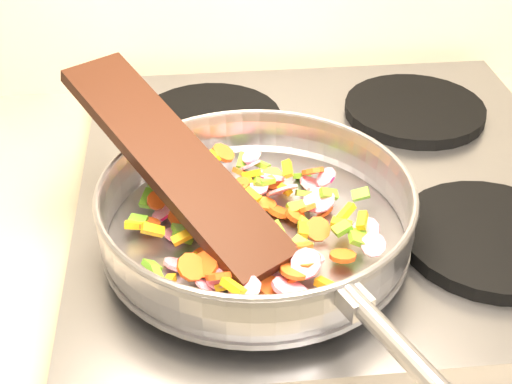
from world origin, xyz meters
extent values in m
cube|color=#939399|center=(-0.70, 1.67, 0.92)|extent=(0.60, 0.60, 0.04)
cylinder|color=black|center=(-0.84, 1.52, 0.95)|extent=(0.19, 0.19, 0.02)
cylinder|color=black|center=(-0.56, 1.52, 0.95)|extent=(0.19, 0.19, 0.02)
cylinder|color=black|center=(-0.84, 1.81, 0.95)|extent=(0.19, 0.19, 0.02)
cylinder|color=black|center=(-0.56, 1.81, 0.95)|extent=(0.19, 0.19, 0.02)
cylinder|color=#9E9EA5|center=(-0.81, 1.54, 0.96)|extent=(0.32, 0.32, 0.01)
torus|color=#9E9EA5|center=(-0.81, 1.54, 0.99)|extent=(0.36, 0.36, 0.06)
torus|color=#9E9EA5|center=(-0.81, 1.54, 1.02)|extent=(0.32, 0.32, 0.01)
cylinder|color=#9E9EA5|center=(-0.71, 1.31, 1.01)|extent=(0.09, 0.18, 0.02)
cube|color=#9E9EA5|center=(-0.74, 1.39, 1.01)|extent=(0.03, 0.04, 0.02)
cube|color=gold|center=(-0.84, 1.45, 0.98)|extent=(0.02, 0.01, 0.02)
cube|color=gold|center=(-0.75, 1.45, 0.97)|extent=(0.02, 0.02, 0.01)
cylinder|color=#D74D17|center=(-0.86, 1.47, 0.98)|extent=(0.03, 0.03, 0.03)
cube|color=gold|center=(-0.83, 1.52, 0.97)|extent=(0.01, 0.02, 0.01)
cylinder|color=#D74D17|center=(-0.82, 1.42, 0.98)|extent=(0.02, 0.03, 0.03)
cube|color=gold|center=(-0.72, 1.53, 0.98)|extent=(0.02, 0.02, 0.01)
cube|color=gold|center=(-0.81, 1.52, 0.97)|extent=(0.02, 0.02, 0.01)
cylinder|color=#D74D17|center=(-0.81, 1.64, 0.97)|extent=(0.03, 0.03, 0.03)
cylinder|color=#E01555|center=(-0.88, 1.60, 0.97)|extent=(0.04, 0.04, 0.02)
cylinder|color=#D74D17|center=(-0.83, 1.67, 0.98)|extent=(0.03, 0.03, 0.02)
cylinder|color=#D74D17|center=(-0.73, 1.48, 0.98)|extent=(0.04, 0.04, 0.01)
cylinder|color=#E01555|center=(-0.89, 1.54, 0.96)|extent=(0.03, 0.03, 0.02)
cylinder|color=#D74D17|center=(-0.85, 1.54, 0.97)|extent=(0.03, 0.02, 0.03)
cube|color=gold|center=(-0.78, 1.47, 0.97)|extent=(0.02, 0.02, 0.01)
cylinder|color=#D74D17|center=(-0.82, 1.60, 0.98)|extent=(0.02, 0.02, 0.01)
cube|color=gold|center=(-0.79, 1.49, 0.97)|extent=(0.03, 0.01, 0.01)
cube|color=#599B21|center=(-0.87, 1.56, 0.97)|extent=(0.02, 0.03, 0.02)
cube|color=#599B21|center=(-0.91, 1.49, 0.97)|extent=(0.02, 0.02, 0.02)
cube|color=#599B21|center=(-0.76, 1.54, 0.97)|extent=(0.02, 0.02, 0.01)
cube|color=gold|center=(-0.80, 1.63, 0.97)|extent=(0.01, 0.02, 0.02)
cylinder|color=#D74D17|center=(-0.76, 1.47, 0.98)|extent=(0.02, 0.03, 0.01)
cube|color=gold|center=(-0.80, 1.62, 0.98)|extent=(0.02, 0.02, 0.02)
cube|color=#599B21|center=(-0.92, 1.60, 0.97)|extent=(0.02, 0.03, 0.01)
cube|color=#599B21|center=(-0.90, 1.47, 0.98)|extent=(0.02, 0.03, 0.01)
cylinder|color=#D74D17|center=(-0.90, 1.61, 0.98)|extent=(0.03, 0.03, 0.02)
cube|color=gold|center=(-0.83, 1.46, 0.98)|extent=(0.02, 0.03, 0.01)
cube|color=gold|center=(-0.71, 1.54, 0.98)|extent=(0.02, 0.02, 0.02)
cylinder|color=#E01555|center=(-0.83, 1.43, 0.98)|extent=(0.04, 0.05, 0.03)
cube|color=#599B21|center=(-0.72, 1.51, 0.98)|extent=(0.02, 0.02, 0.01)
cube|color=gold|center=(-0.80, 1.53, 0.98)|extent=(0.02, 0.03, 0.02)
cube|color=gold|center=(-0.83, 1.58, 0.98)|extent=(0.03, 0.01, 0.02)
cylinder|color=#E01555|center=(-0.76, 1.48, 0.98)|extent=(0.04, 0.04, 0.02)
cube|color=gold|center=(-0.76, 1.52, 0.98)|extent=(0.01, 0.02, 0.01)
cube|color=#599B21|center=(-0.73, 1.59, 0.97)|extent=(0.02, 0.02, 0.02)
cube|color=gold|center=(-0.84, 1.44, 0.99)|extent=(0.02, 0.03, 0.01)
cube|color=#599B21|center=(-0.91, 1.61, 0.99)|extent=(0.02, 0.03, 0.02)
cube|color=gold|center=(-0.93, 1.55, 0.98)|extent=(0.02, 0.01, 0.01)
cylinder|color=#E01555|center=(-0.72, 1.61, 0.98)|extent=(0.03, 0.03, 0.02)
cube|color=#599B21|center=(-0.81, 1.48, 0.98)|extent=(0.02, 0.03, 0.02)
cylinder|color=#D74D17|center=(-0.85, 1.59, 0.97)|extent=(0.03, 0.03, 0.02)
cube|color=gold|center=(-0.77, 1.60, 0.97)|extent=(0.02, 0.02, 0.01)
cube|color=#599B21|center=(-0.71, 1.51, 0.98)|extent=(0.02, 0.01, 0.01)
cylinder|color=#D74D17|center=(-0.80, 1.52, 0.98)|extent=(0.03, 0.03, 0.02)
cylinder|color=#D74D17|center=(-0.87, 1.47, 0.98)|extent=(0.03, 0.03, 0.03)
cube|color=#599B21|center=(-0.81, 1.67, 0.97)|extent=(0.02, 0.03, 0.01)
cube|color=#599B21|center=(-0.86, 1.57, 0.98)|extent=(0.02, 0.02, 0.01)
cylinder|color=#D74D17|center=(-0.91, 1.58, 0.98)|extent=(0.03, 0.02, 0.02)
cylinder|color=#E01555|center=(-0.73, 1.61, 0.97)|extent=(0.05, 0.05, 0.02)
cylinder|color=#D74D17|center=(-0.73, 1.57, 0.96)|extent=(0.03, 0.03, 0.02)
cylinder|color=#D74D17|center=(-0.78, 1.46, 0.98)|extent=(0.03, 0.03, 0.01)
cube|color=#599B21|center=(-0.85, 1.48, 0.98)|extent=(0.02, 0.02, 0.01)
cylinder|color=#D74D17|center=(-0.75, 1.56, 0.98)|extent=(0.03, 0.02, 0.02)
cylinder|color=#E01555|center=(-0.70, 1.49, 0.98)|extent=(0.03, 0.03, 0.02)
cylinder|color=#D74D17|center=(-0.74, 1.53, 0.97)|extent=(0.04, 0.03, 0.03)
cube|color=gold|center=(-0.88, 1.59, 0.97)|extent=(0.01, 0.02, 0.02)
cube|color=#599B21|center=(-0.69, 1.56, 0.99)|extent=(0.02, 0.02, 0.02)
cylinder|color=#D74D17|center=(-0.83, 1.47, 0.99)|extent=(0.03, 0.03, 0.01)
cube|color=gold|center=(-0.70, 1.52, 0.99)|extent=(0.02, 0.02, 0.01)
cylinder|color=#D74D17|center=(-0.87, 1.65, 0.96)|extent=(0.03, 0.03, 0.02)
cylinder|color=#E01555|center=(-0.86, 1.66, 0.98)|extent=(0.04, 0.03, 0.03)
cylinder|color=#E01555|center=(-0.90, 1.58, 0.97)|extent=(0.03, 0.03, 0.02)
cube|color=#599B21|center=(-0.84, 1.62, 0.98)|extent=(0.03, 0.02, 0.02)
cylinder|color=#E01555|center=(-0.78, 1.63, 0.97)|extent=(0.05, 0.05, 0.02)
cylinder|color=#E01555|center=(-0.79, 1.42, 0.97)|extent=(0.04, 0.04, 0.01)
cylinder|color=#E01555|center=(-0.85, 1.46, 0.98)|extent=(0.03, 0.03, 0.02)
cube|color=#599B21|center=(-0.79, 1.65, 0.97)|extent=(0.02, 0.02, 0.01)
cylinder|color=#E01555|center=(-0.86, 1.46, 0.97)|extent=(0.03, 0.03, 0.02)
cube|color=#599B21|center=(-0.78, 1.53, 0.97)|extent=(0.02, 0.02, 0.02)
cylinder|color=#D74D17|center=(-0.78, 1.57, 0.97)|extent=(0.03, 0.03, 0.02)
cube|color=gold|center=(-0.81, 1.55, 0.97)|extent=(0.03, 0.01, 0.01)
cylinder|color=#E01555|center=(-0.89, 1.50, 0.97)|extent=(0.04, 0.04, 0.02)
cube|color=gold|center=(-0.83, 1.46, 0.97)|extent=(0.03, 0.01, 0.01)
cube|color=#599B21|center=(-0.72, 1.57, 0.98)|extent=(0.02, 0.02, 0.02)
cylinder|color=#D74D17|center=(-0.82, 1.60, 0.98)|extent=(0.03, 0.03, 0.01)
cylinder|color=#E01555|center=(-0.80, 1.66, 0.98)|extent=(0.03, 0.03, 0.02)
cylinder|color=#D74D17|center=(-0.77, 1.56, 0.97)|extent=(0.03, 0.02, 0.02)
cube|color=#599B21|center=(-0.81, 1.59, 0.98)|extent=(0.02, 0.01, 0.02)
cube|color=#599B21|center=(-0.83, 1.56, 0.98)|extent=(0.02, 0.02, 0.01)
cylinder|color=#E01555|center=(-0.80, 1.61, 0.97)|extent=(0.03, 0.03, 0.01)
cylinder|color=#E01555|center=(-0.77, 1.46, 0.99)|extent=(0.03, 0.03, 0.03)
cube|color=#599B21|center=(-0.76, 1.56, 0.98)|extent=(0.02, 0.02, 0.01)
cube|color=#599B21|center=(-0.85, 1.63, 0.98)|extent=(0.02, 0.02, 0.01)
cylinder|color=#D74D17|center=(-0.85, 1.46, 0.98)|extent=(0.04, 0.03, 0.03)
cube|color=#599B21|center=(-0.83, 1.60, 0.97)|extent=(0.03, 0.02, 0.01)
cube|color=gold|center=(-0.80, 1.62, 0.97)|extent=(0.02, 0.02, 0.01)
cylinder|color=#E01555|center=(-0.74, 1.57, 0.98)|extent=(0.04, 0.04, 0.02)
cylinder|color=#D74D17|center=(-0.87, 1.50, 0.97)|extent=(0.03, 0.03, 0.02)
cube|color=#599B21|center=(-0.80, 1.48, 0.97)|extent=(0.02, 0.02, 0.02)
cylinder|color=#E01555|center=(-0.77, 1.59, 0.98)|extent=(0.05, 0.03, 0.04)
cube|color=gold|center=(-0.91, 1.53, 0.99)|extent=(0.02, 0.01, 0.02)
cylinder|color=#D74D17|center=(-0.83, 1.56, 0.98)|extent=(0.03, 0.03, 0.01)
cylinder|color=#E01555|center=(-0.80, 1.47, 0.96)|extent=(0.04, 0.04, 0.02)
cylinder|color=#D74D17|center=(-0.92, 1.55, 0.98)|extent=(0.04, 0.04, 0.01)
cube|color=#599B21|center=(-0.83, 1.51, 0.98)|extent=(0.02, 0.02, 0.01)
cube|color=#599B21|center=(-0.88, 1.53, 0.98)|extent=(0.02, 0.02, 0.02)
cube|color=#599B21|center=(-0.75, 1.59, 0.98)|extent=(0.02, 0.01, 0.01)
cylinder|color=#E01555|center=(-0.79, 1.44, 0.97)|extent=(0.05, 0.05, 0.02)
cube|color=gold|center=(-0.89, 1.46, 0.98)|extent=(0.01, 0.03, 0.02)
cylinder|color=#E01555|center=(-0.78, 1.50, 0.98)|extent=(0.03, 0.03, 0.02)
cube|color=#599B21|center=(-0.74, 1.64, 0.97)|extent=(0.02, 0.02, 0.02)
cylinder|color=#D74D17|center=(-0.85, 1.56, 0.98)|extent=(0.03, 0.03, 0.02)
cube|color=#599B21|center=(-0.90, 1.62, 0.98)|extent=(0.02, 0.02, 0.02)
cylinder|color=#E01555|center=(-0.70, 1.53, 0.97)|extent=(0.03, 0.03, 0.02)
cube|color=#599B21|center=(-0.92, 1.55, 0.98)|extent=(0.02, 0.02, 0.01)
cylinder|color=#D74D17|center=(-0.77, 1.49, 0.98)|extent=(0.03, 0.03, 0.02)
cube|color=#599B21|center=(-0.80, 1.62, 0.98)|extent=(0.01, 0.02, 0.01)
cylinder|color=#D74D17|center=(-0.73, 1.62, 0.98)|extent=(0.03, 0.03, 0.02)
cube|color=gold|center=(-0.81, 1.62, 0.97)|extent=(0.02, 0.01, 0.01)
cylinder|color=#D74D17|center=(-0.79, 1.50, 0.98)|extent=(0.03, 0.02, 0.02)
cylinder|color=#D74D17|center=(-0.79, 1.46, 0.97)|extent=(0.04, 0.04, 0.02)
cube|color=gold|center=(-0.86, 1.50, 0.97)|extent=(0.02, 0.02, 0.01)
cube|color=gold|center=(-0.84, 1.65, 0.99)|extent=(0.02, 0.02, 0.01)
cylinder|color=#E01555|center=(-0.84, 1.50, 0.98)|extent=(0.04, 0.04, 0.02)
cylinder|color=#E01555|center=(-0.82, 1.51, 0.97)|extent=(0.04, 0.04, 0.03)
cylinder|color=#D74D17|center=(-0.88, 1.56, 0.97)|extent=(0.03, 0.03, 0.01)
cylinder|color=#D74D17|center=(-0.80, 1.46, 0.96)|extent=(0.03, 0.03, 0.02)
cylinder|color=#E01555|center=(-0.84, 1.48, 0.98)|extent=(0.03, 0.04, 0.02)
cube|color=gold|center=(-0.81, 1.58, 0.98)|extent=(0.02, 0.02, 0.01)
cylinder|color=#E01555|center=(-0.80, 1.65, 0.98)|extent=(0.03, 0.03, 0.03)
cube|color=#599B21|center=(-0.71, 1.49, 0.98)|extent=(0.02, 0.01, 0.01)
cube|color=#599B21|center=(-0.88, 1.53, 0.97)|extent=(0.02, 0.01, 0.02)
cube|color=gold|center=(-0.76, 1.63, 0.98)|extent=(0.01, 0.02, 0.02)
cylinder|color=#D74D17|center=(-0.81, 1.53, 0.97)|extent=(0.03, 0.03, 0.02)
cube|color=gold|center=(-0.85, 1.64, 0.97)|extent=(0.02, 0.03, 0.01)
cylinder|color=#D74D17|center=(-0.78, 1.63, 0.97)|extent=(0.04, 0.03, 0.03)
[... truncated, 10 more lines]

